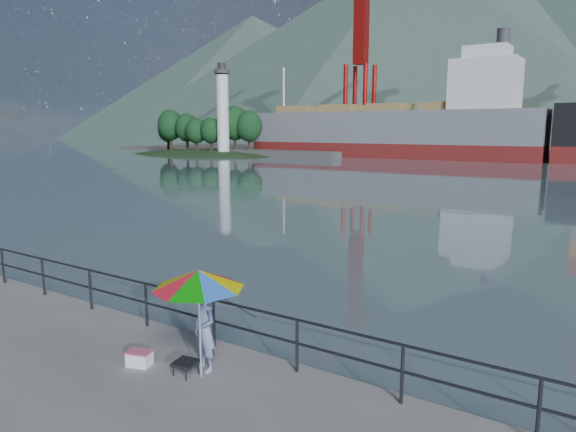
% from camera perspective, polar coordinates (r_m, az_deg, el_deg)
% --- Properties ---
extents(guardrail, '(22.00, 0.06, 1.03)m').
position_cam_1_polar(guardrail, '(11.38, -12.09, -10.47)').
color(guardrail, '#2D3033').
rests_on(guardrail, ground).
extents(lighthouse_islet, '(48.00, 26.40, 19.20)m').
position_cam_1_polar(lighthouse_islet, '(92.36, -9.62, 7.05)').
color(lighthouse_islet, '#263F1E').
rests_on(lighthouse_islet, ground).
extents(fisherman, '(0.64, 0.51, 1.54)m').
position_cam_1_polar(fisherman, '(9.73, -9.23, -12.39)').
color(fisherman, navy).
rests_on(fisherman, ground).
extents(beach_umbrella, '(1.76, 1.76, 1.99)m').
position_cam_1_polar(beach_umbrella, '(9.10, -9.93, -6.95)').
color(beach_umbrella, white).
rests_on(beach_umbrella, ground).
extents(folding_stool, '(0.47, 0.47, 0.26)m').
position_cam_1_polar(folding_stool, '(9.84, -11.29, -16.21)').
color(folding_stool, black).
rests_on(folding_stool, ground).
extents(cooler_bag, '(0.50, 0.41, 0.25)m').
position_cam_1_polar(cooler_bag, '(10.40, -16.17, -15.02)').
color(cooler_bag, white).
rests_on(cooler_bag, ground).
extents(fishing_rod, '(0.02, 1.75, 1.23)m').
position_cam_1_polar(fishing_rod, '(11.03, -6.37, -13.91)').
color(fishing_rod, black).
rests_on(fishing_rod, ground).
extents(bulk_carrier, '(46.90, 8.12, 14.50)m').
position_cam_1_polar(bulk_carrier, '(84.33, 12.03, 9.41)').
color(bulk_carrier, maroon).
rests_on(bulk_carrier, ground).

